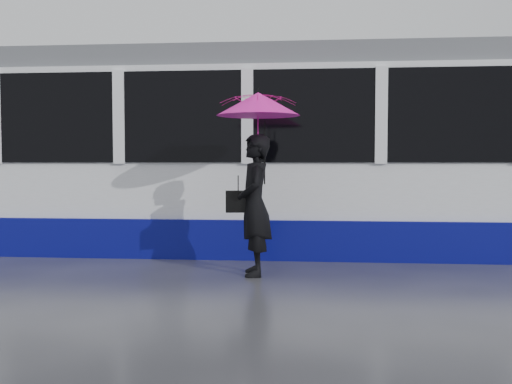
# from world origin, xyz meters

# --- Properties ---
(ground) EXTENTS (90.00, 90.00, 0.00)m
(ground) POSITION_xyz_m (0.00, 0.00, 0.00)
(ground) COLOR #2A2B2F
(ground) RESTS_ON ground
(rails) EXTENTS (34.00, 1.51, 0.02)m
(rails) POSITION_xyz_m (0.00, 2.50, 0.01)
(rails) COLOR #3F3D38
(rails) RESTS_ON ground
(tram) EXTENTS (26.00, 2.56, 3.35)m
(tram) POSITION_xyz_m (1.87, 2.50, 1.64)
(tram) COLOR white
(tram) RESTS_ON ground
(woman) EXTENTS (0.55, 0.75, 1.87)m
(woman) POSITION_xyz_m (-0.41, 0.13, 0.94)
(woman) COLOR black
(woman) RESTS_ON ground
(umbrella) EXTENTS (1.26, 1.26, 1.26)m
(umbrella) POSITION_xyz_m (-0.36, 0.13, 2.05)
(umbrella) COLOR #E8136E
(umbrella) RESTS_ON ground
(handbag) EXTENTS (0.35, 0.20, 0.47)m
(handbag) POSITION_xyz_m (-0.63, 0.15, 0.98)
(handbag) COLOR black
(handbag) RESTS_ON ground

